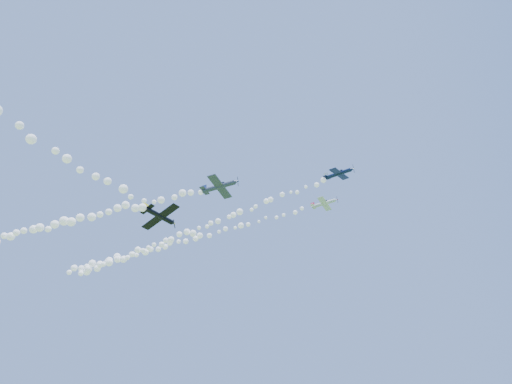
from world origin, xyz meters
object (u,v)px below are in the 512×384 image
at_px(plane_white, 324,203).
at_px(plane_grey, 220,186).
at_px(plane_navy, 339,173).
at_px(plane_black, 160,216).

bearing_deg(plane_white, plane_grey, -117.32).
bearing_deg(plane_navy, plane_white, 128.85).
bearing_deg(plane_grey, plane_navy, 28.34).
xyz_separation_m(plane_navy, plane_grey, (-18.92, -11.48, -5.50)).
xyz_separation_m(plane_navy, plane_black, (-26.37, -16.93, -13.08)).
bearing_deg(plane_grey, plane_white, 56.72).
relative_size(plane_white, plane_black, 0.91).
bearing_deg(plane_navy, plane_grey, -137.18).
bearing_deg(plane_black, plane_white, -25.08).
bearing_deg(plane_white, plane_navy, -59.67).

